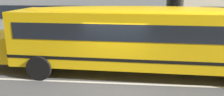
{
  "coord_description": "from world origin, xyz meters",
  "views": [
    {
      "loc": [
        0.75,
        -8.75,
        3.76
      ],
      "look_at": [
        -0.15,
        0.62,
        1.33
      ],
      "focal_mm": 36.81,
      "sensor_mm": 36.0,
      "label": 1
    }
  ],
  "objects": [
    {
      "name": "sidewalk_far",
      "position": [
        0.0,
        7.75,
        0.01
      ],
      "size": [
        120.0,
        3.0,
        0.01
      ],
      "primitive_type": "cube",
      "color": "gray",
      "rests_on": "ground_plane"
    },
    {
      "name": "lane_centreline",
      "position": [
        0.0,
        0.0,
        0.0
      ],
      "size": [
        110.0,
        0.16,
        0.01
      ],
      "primitive_type": "cube",
      "color": "silver",
      "rests_on": "ground_plane"
    },
    {
      "name": "school_bus",
      "position": [
        1.01,
        1.26,
        1.81
      ],
      "size": [
        13.69,
        3.52,
        3.04
      ],
      "rotation": [
        0.0,
        0.0,
        3.11
      ],
      "color": "yellow",
      "rests_on": "ground_plane"
    },
    {
      "name": "ground_plane",
      "position": [
        0.0,
        0.0,
        0.0
      ],
      "size": [
        400.0,
        400.0,
        0.0
      ],
      "primitive_type": "plane",
      "color": "#4C4C4F"
    }
  ]
}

